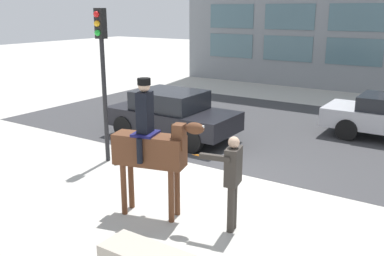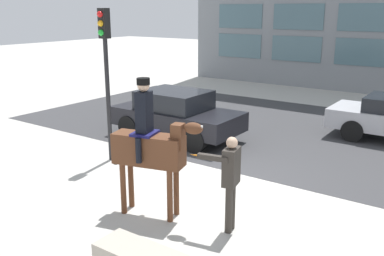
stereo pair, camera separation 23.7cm
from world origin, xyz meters
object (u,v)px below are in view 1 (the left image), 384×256
at_px(pedestrian_bystander, 232,176).
at_px(street_car_near_lane, 172,114).
at_px(traffic_light, 102,61).
at_px(mounted_horse_lead, 151,146).

distance_m(pedestrian_bystander, street_car_near_lane, 5.85).
relative_size(street_car_near_lane, traffic_light, 1.02).
height_order(street_car_near_lane, traffic_light, traffic_light).
bearing_deg(pedestrian_bystander, traffic_light, -29.53).
distance_m(street_car_near_lane, traffic_light, 3.18).
bearing_deg(street_car_near_lane, traffic_light, -94.73).
bearing_deg(traffic_light, street_car_near_lane, 85.27).
relative_size(pedestrian_bystander, street_car_near_lane, 0.44).
bearing_deg(pedestrian_bystander, mounted_horse_lead, -0.38).
xyz_separation_m(street_car_near_lane, traffic_light, (-0.21, -2.59, 1.83)).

